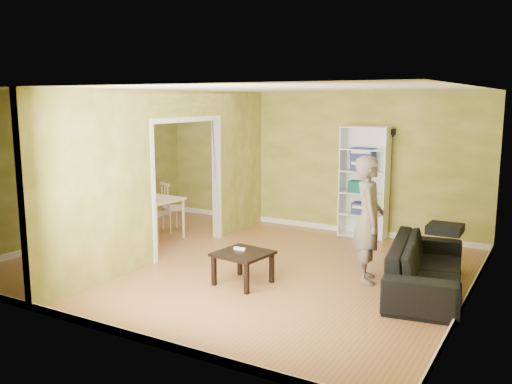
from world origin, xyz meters
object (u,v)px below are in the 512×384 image
Objects in this scene: chair_left at (115,205)px; dining_table at (147,202)px; chair_near at (130,216)px; person at (369,209)px; chair_far at (173,206)px; coffee_table at (243,257)px; bookshelf at (365,182)px; sofa at (427,259)px.

dining_table is at bearing 87.15° from chair_left.
chair_near is (0.11, -0.58, -0.14)m from dining_table.
chair_far is (-4.13, 1.00, -0.55)m from person.
coffee_table is 3.35m from chair_far.
chair_left is at bearing 125.72° from chair_near.
chair_near is at bearing -141.19° from bookshelf.
sofa is 2.42× the size of chair_far.
sofa reaches higher than coffee_table.
chair_left is at bearing -154.23° from bookshelf.
chair_near is 1.10× the size of chair_far.
sofa is 1.91× the size of dining_table.
person is 2.50m from bookshelf.
chair_near is at bearing 116.49° from chair_far.
coffee_table is 3.07m from dining_table.
bookshelf is (-1.62, 2.33, 0.57)m from sofa.
chair_left reaches higher than dining_table.
chair_left reaches higher than coffee_table.
person is 1.81m from coffee_table.
chair_left is at bearing 160.05° from coffee_table.
chair_near is (-4.06, -0.24, -0.50)m from person.
chair_far reaches higher than dining_table.
dining_table is 1.12× the size of chair_left.
coffee_table is (-0.57, -3.30, -0.62)m from bookshelf.
person is at bearing 82.40° from sofa.
chair_far reaches higher than coffee_table.
chair_far is (-3.29, -1.35, -0.53)m from bookshelf.
sofa is 2.19× the size of chair_near.
chair_near is 1.25m from chair_far.
person reaches higher than chair_near.
sofa is 4.98m from dining_table.
dining_table is at bearing 77.18° from sofa.
chair_left is at bearing 77.56° from sofa.
bookshelf is 3.00× the size of coffee_table.
sofa is 2.90m from bookshelf.
coffee_table is at bearing -36.02° from chair_near.
person reaches higher than coffee_table.
chair_far is at bearing 71.75° from chair_near.
person reaches higher than chair_left.
sofa is at bearing -167.79° from chair_far.
person is 2.19× the size of chair_far.
bookshelf reaches higher than chair_near.
sofa is at bearing 23.84° from coffee_table.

